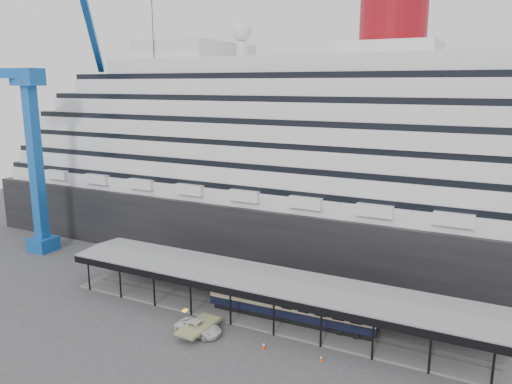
# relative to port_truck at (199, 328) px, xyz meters

# --- Properties ---
(ground) EXTENTS (200.00, 200.00, 0.00)m
(ground) POSITION_rel_port_truck_xyz_m (5.09, 2.81, -0.79)
(ground) COLOR #3E3E41
(ground) RESTS_ON ground
(cruise_ship) EXTENTS (130.00, 30.00, 43.90)m
(cruise_ship) POSITION_rel_port_truck_xyz_m (5.14, 34.81, 17.56)
(cruise_ship) COLOR black
(cruise_ship) RESTS_ON ground
(platform_canopy) EXTENTS (56.00, 9.18, 5.30)m
(platform_canopy) POSITION_rel_port_truck_xyz_m (5.09, 7.81, 1.57)
(platform_canopy) COLOR slate
(platform_canopy) RESTS_ON ground
(crane_blue) EXTENTS (22.63, 19.19, 47.60)m
(crane_blue) POSITION_rel_port_truck_xyz_m (-40.02, 13.43, 19.17)
(crane_blue) COLOR blue
(crane_blue) RESTS_ON ground
(port_truck) EXTENTS (5.80, 2.89, 1.58)m
(port_truck) POSITION_rel_port_truck_xyz_m (0.00, 0.00, 0.00)
(port_truck) COLOR silver
(port_truck) RESTS_ON ground
(pullman_carriage) EXTENTS (21.41, 3.42, 20.95)m
(pullman_carriage) POSITION_rel_port_truck_xyz_m (8.44, 7.81, 1.76)
(pullman_carriage) COLOR black
(pullman_carriage) RESTS_ON ground
(traffic_cone_left) EXTENTS (0.43, 0.43, 0.72)m
(traffic_cone_left) POSITION_rel_port_truck_xyz_m (0.10, -1.13, -0.43)
(traffic_cone_left) COLOR red
(traffic_cone_left) RESTS_ON ground
(traffic_cone_mid) EXTENTS (0.44, 0.44, 0.84)m
(traffic_cone_mid) POSITION_rel_port_truck_xyz_m (8.32, 0.40, -0.37)
(traffic_cone_mid) COLOR red
(traffic_cone_mid) RESTS_ON ground
(traffic_cone_right) EXTENTS (0.38, 0.38, 0.70)m
(traffic_cone_right) POSITION_rel_port_truck_xyz_m (14.86, 0.94, -0.44)
(traffic_cone_right) COLOR #E94A0C
(traffic_cone_right) RESTS_ON ground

